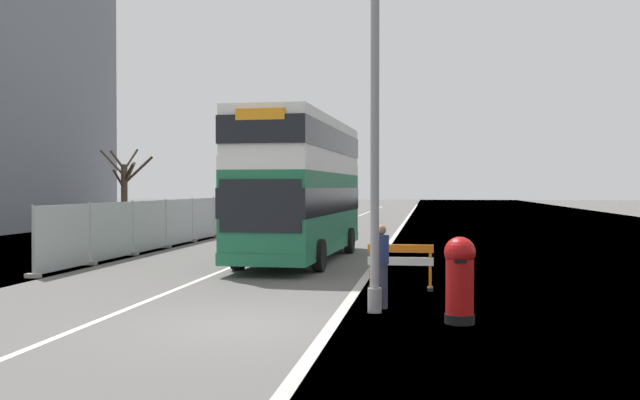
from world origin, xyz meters
name	(u,v)px	position (x,y,z in m)	size (l,w,h in m)	color
ground	(273,327)	(0.51, 0.17, -0.05)	(140.00, 280.00, 0.10)	#565451
double_decker_bus	(301,186)	(-1.08, 11.78, 2.62)	(3.13, 10.77, 4.93)	#1E6B47
lamppost_foreground	(375,92)	(2.27, 1.76, 4.50)	(0.29, 0.70, 9.48)	gray
red_pillar_postbox	(460,276)	(3.94, 0.83, 0.90)	(0.59, 0.59, 1.63)	black
roadworks_barrier	(400,261)	(2.67, 5.06, 0.71)	(1.64, 0.45, 1.14)	orange
construction_site_fence	(166,224)	(-7.71, 16.02, 1.00)	(0.44, 20.60, 2.09)	#A8AAAD
car_oncoming_near	(279,215)	(-5.37, 28.18, 0.96)	(1.90, 4.39, 2.06)	navy
car_receding_mid	(302,210)	(-5.55, 36.85, 1.00)	(1.94, 4.33, 2.14)	black
bare_tree_far_verge_near	(125,188)	(-14.47, 27.00, 2.53)	(3.13, 2.73, 4.90)	#4C3D2D
pedestrian_at_kerb	(381,266)	(2.37, 2.29, 0.89)	(0.34, 0.34, 1.77)	#2D3342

